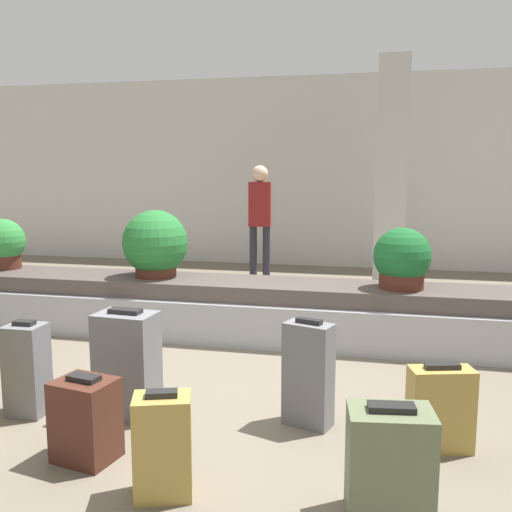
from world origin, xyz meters
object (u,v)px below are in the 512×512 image
Objects in this scene: suitcase_4 at (308,374)px; suitcase_6 at (389,464)px; pillar at (391,173)px; suitcase_2 at (86,419)px; suitcase_1 at (440,409)px; potted_plant_0 at (402,260)px; traveler_0 at (260,212)px; suitcase_0 at (163,446)px; suitcase_3 at (27,369)px; potted_plant_1 at (155,245)px; potted_plant_2 at (3,244)px; suitcase_5 at (127,364)px.

suitcase_6 is at bearing -42.64° from suitcase_4.
pillar is 6.41× the size of suitcase_2.
potted_plant_0 is (-0.19, 1.98, 0.58)m from suitcase_1.
traveler_0 is (-0.18, 5.40, 0.79)m from suitcase_2.
suitcase_1 is 0.81m from suitcase_6.
suitcase_3 is (-1.26, 0.72, 0.05)m from suitcase_0.
suitcase_0 is at bearing -66.83° from potted_plant_1.
traveler_0 is (0.51, 4.93, 0.71)m from suitcase_3.
suitcase_4 is (1.86, 0.25, 0.03)m from suitcase_3.
potted_plant_2 is 3.57m from traveler_0.
suitcase_4 is 1.05m from suitcase_6.
suitcase_1 is (0.29, -5.02, -1.35)m from pillar.
suitcase_0 is 0.86× the size of suitcase_3.
potted_plant_0 is 1.02× the size of potted_plant_2.
suitcase_5 is 1.30× the size of suitcase_6.
pillar is at bearing 60.50° from suitcase_0.
suitcase_2 is 5.46m from traveler_0.
suitcase_1 is at bearing 0.64° from suitcase_3.
traveler_0 reaches higher than suitcase_2.
suitcase_2 is 0.61m from suitcase_5.
traveler_0 is (-1.86, 5.59, 0.75)m from suitcase_6.
suitcase_5 reaches higher than suitcase_3.
suitcase_4 is (1.17, 0.72, 0.10)m from suitcase_2.
potted_plant_2 is at bearing 178.27° from potted_plant_0.
suitcase_0 is at bearing -113.53° from potted_plant_0.
potted_plant_0 reaches higher than suitcase_3.
suitcase_1 is at bearing 60.46° from suitcase_6.
suitcase_3 reaches higher than suitcase_6.
suitcase_1 is at bearing 6.91° from suitcase_4.
suitcase_5 is at bearing 106.34° from suitcase_0.
suitcase_1 is 0.31× the size of traveler_0.
traveler_0 reaches higher than potted_plant_0.
suitcase_4 is 1.98m from potted_plant_0.
suitcase_5 is at bearing 103.59° from suitcase_2.
suitcase_4 is at bearing 110.84° from suitcase_6.
potted_plant_0 is at bearing 51.02° from suitcase_5.
potted_plant_1 is at bearing 115.19° from suitcase_2.
potted_plant_2 is at bearing 117.50° from suitcase_0.
potted_plant_1 reaches higher than potted_plant_2.
suitcase_0 reaches higher than suitcase_1.
suitcase_3 is (-0.69, 0.47, 0.08)m from suitcase_2.
suitcase_0 is 4.25m from potted_plant_2.
pillar is 4.53× the size of suitcase_4.
traveler_0 reaches higher than potted_plant_2.
pillar is 6.09m from suitcase_0.
suitcase_2 is at bearing -125.04° from potted_plant_0.
suitcase_1 is 0.82m from suitcase_4.
potted_plant_1 is (-1.82, 1.87, 0.55)m from suitcase_4.
suitcase_4 reaches higher than suitcase_1.
suitcase_0 is at bearing 174.87° from suitcase_6.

